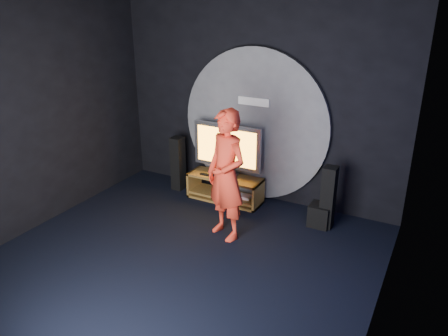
# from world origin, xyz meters

# --- Properties ---
(floor) EXTENTS (5.00, 5.00, 0.00)m
(floor) POSITION_xyz_m (0.00, 0.00, 0.00)
(floor) COLOR black
(floor) RESTS_ON ground
(back_wall) EXTENTS (5.00, 0.04, 3.50)m
(back_wall) POSITION_xyz_m (0.00, 2.50, 1.75)
(back_wall) COLOR black
(back_wall) RESTS_ON ground
(left_wall) EXTENTS (0.04, 5.00, 3.50)m
(left_wall) POSITION_xyz_m (-2.50, 0.00, 1.75)
(left_wall) COLOR black
(left_wall) RESTS_ON ground
(right_wall) EXTENTS (0.04, 5.00, 3.50)m
(right_wall) POSITION_xyz_m (2.50, 0.00, 1.75)
(right_wall) COLOR black
(right_wall) RESTS_ON ground
(wall_disc_panel) EXTENTS (2.60, 0.11, 2.60)m
(wall_disc_panel) POSITION_xyz_m (0.00, 2.44, 1.30)
(wall_disc_panel) COLOR #515156
(wall_disc_panel) RESTS_ON ground
(media_console) EXTENTS (1.30, 0.45, 0.45)m
(media_console) POSITION_xyz_m (-0.34, 2.05, 0.20)
(media_console) COLOR olive
(media_console) RESTS_ON ground
(tv) EXTENTS (1.23, 0.22, 0.90)m
(tv) POSITION_xyz_m (-0.35, 2.12, 0.94)
(tv) COLOR #ABAAB1
(tv) RESTS_ON media_console
(center_speaker) EXTENTS (0.40, 0.15, 0.15)m
(center_speaker) POSITION_xyz_m (-0.35, 1.95, 0.53)
(center_speaker) COLOR black
(center_speaker) RESTS_ON media_console
(remote) EXTENTS (0.18, 0.05, 0.02)m
(remote) POSITION_xyz_m (-0.68, 1.93, 0.46)
(remote) COLOR black
(remote) RESTS_ON media_console
(tower_speaker_left) EXTENTS (0.20, 0.22, 0.99)m
(tower_speaker_left) POSITION_xyz_m (-1.34, 2.08, 0.50)
(tower_speaker_left) COLOR black
(tower_speaker_left) RESTS_ON ground
(tower_speaker_right) EXTENTS (0.20, 0.22, 0.99)m
(tower_speaker_right) POSITION_xyz_m (1.47, 1.95, 0.50)
(tower_speaker_right) COLOR black
(tower_speaker_right) RESTS_ON ground
(subwoofer) EXTENTS (0.32, 0.32, 0.35)m
(subwoofer) POSITION_xyz_m (1.37, 1.95, 0.17)
(subwoofer) COLOR black
(subwoofer) RESTS_ON ground
(player) EXTENTS (0.83, 0.70, 1.93)m
(player) POSITION_xyz_m (0.22, 1.00, 0.96)
(player) COLOR #F43721
(player) RESTS_ON ground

